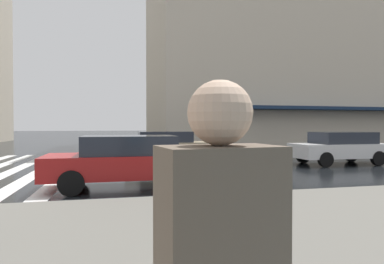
{
  "coord_description": "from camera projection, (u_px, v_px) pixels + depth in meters",
  "views": [
    {
      "loc": [
        -10.19,
        -3.0,
        1.68
      ],
      "look_at": [
        3.46,
        -6.14,
        1.42
      ],
      "focal_mm": 31.13,
      "sensor_mm": 36.0,
      "label": 1
    }
  ],
  "objects": [
    {
      "name": "ground_plane",
      "position": [
        6.0,
        186.0,
        9.29
      ],
      "size": [
        220.0,
        220.0,
        0.0
      ],
      "primitive_type": "plane",
      "color": "black"
    },
    {
      "name": "haussmann_block_corner",
      "position": [
        296.0,
        22.0,
        33.14
      ],
      "size": [
        16.17,
        28.47,
        24.69
      ],
      "color": "beige",
      "rests_on": "ground_plane"
    },
    {
      "name": "car_white",
      "position": [
        340.0,
        147.0,
        14.52
      ],
      "size": [
        1.85,
        4.1,
        1.41
      ],
      "color": "silver",
      "rests_on": "ground_plane"
    },
    {
      "name": "car_red",
      "position": [
        125.0,
        160.0,
        9.03
      ],
      "size": [
        1.85,
        4.1,
        1.41
      ],
      "color": "maroon",
      "rests_on": "ground_plane"
    },
    {
      "name": "car_champagne",
      "position": [
        167.0,
        145.0,
        15.84
      ],
      "size": [
        1.85,
        4.1,
        1.41
      ],
      "color": "tan",
      "rests_on": "ground_plane"
    }
  ]
}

